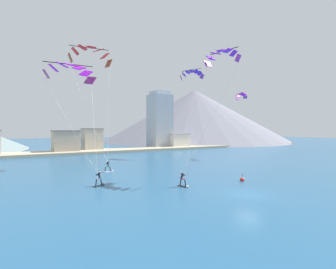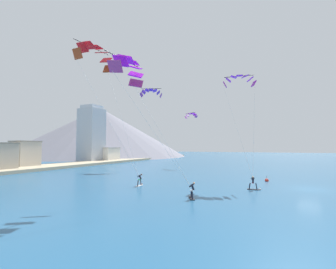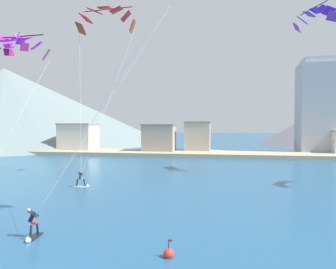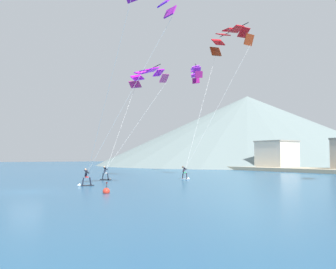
# 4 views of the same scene
# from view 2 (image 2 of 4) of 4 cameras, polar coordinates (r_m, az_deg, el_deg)

# --- Properties ---
(ground_plane) EXTENTS (400.00, 400.00, 0.00)m
(ground_plane) POSITION_cam_2_polar(r_m,az_deg,el_deg) (34.38, 32.09, -11.66)
(ground_plane) COLOR #23567F
(kitesurfer_near_lead) EXTENTS (1.76, 0.68, 1.77)m
(kitesurfer_near_lead) POSITION_cam_2_polar(r_m,az_deg,el_deg) (31.93, -7.03, -11.81)
(kitesurfer_near_lead) COLOR white
(kitesurfer_near_lead) RESTS_ON ground
(kitesurfer_near_trail) EXTENTS (0.71, 1.77, 1.78)m
(kitesurfer_near_trail) POSITION_cam_2_polar(r_m,az_deg,el_deg) (30.75, 21.16, -11.94)
(kitesurfer_near_trail) COLOR black
(kitesurfer_near_trail) RESTS_ON ground
(kitesurfer_mid_center) EXTENTS (1.73, 1.16, 1.80)m
(kitesurfer_mid_center) POSITION_cam_2_polar(r_m,az_deg,el_deg) (24.30, 6.05, -14.56)
(kitesurfer_mid_center) COLOR black
(kitesurfer_mid_center) RESTS_ON ground
(parafoil_kite_near_lead) EXTENTS (7.70, 9.11, 19.81)m
(parafoil_kite_near_lead) POSITION_cam_2_polar(r_m,az_deg,el_deg) (39.06, -17.99, 18.80)
(parafoil_kite_near_lead) COLOR maroon
(parafoil_kite_near_trail) EXTENTS (9.67, 5.37, 16.09)m
(parafoil_kite_near_trail) POSITION_cam_2_polar(r_m,az_deg,el_deg) (40.50, 17.64, 13.02)
(parafoil_kite_near_trail) COLOR purple
(parafoil_kite_mid_center) EXTENTS (7.07, 8.48, 13.95)m
(parafoil_kite_mid_center) POSITION_cam_2_polar(r_m,az_deg,el_deg) (26.84, -9.85, 16.21)
(parafoil_kite_mid_center) COLOR #A33079
(parafoil_kite_distant_low_drift) EXTENTS (4.55, 5.57, 2.42)m
(parafoil_kite_distant_low_drift) POSITION_cam_2_polar(r_m,az_deg,el_deg) (61.89, -4.32, 10.69)
(parafoil_kite_distant_low_drift) COLOR #702F9C
(parafoil_kite_distant_mid_solo) EXTENTS (2.08, 4.07, 1.53)m
(parafoil_kite_distant_mid_solo) POSITION_cam_2_polar(r_m,az_deg,el_deg) (64.55, 5.88, 4.97)
(parafoil_kite_distant_mid_solo) COLOR purple
(race_marker_buoy) EXTENTS (0.56, 0.56, 1.02)m
(race_marker_buoy) POSITION_cam_2_polar(r_m,az_deg,el_deg) (38.84, 23.79, -10.59)
(race_marker_buoy) COLOR red
(race_marker_buoy) RESTS_ON ground
(shoreline_strip) EXTENTS (180.00, 10.00, 0.70)m
(shoreline_strip) POSITION_cam_2_polar(r_m,az_deg,el_deg) (61.42, -32.22, -7.35)
(shoreline_strip) COLOR tan
(shoreline_strip) RESTS_ON ground
(shore_building_quay_east) EXTENTS (7.34, 6.78, 5.14)m
(shore_building_quay_east) POSITION_cam_2_polar(r_m,az_deg,el_deg) (85.88, -15.21, -4.89)
(shore_building_quay_east) COLOR silver
(shore_building_quay_east) RESTS_ON ground
(shore_building_quay_west) EXTENTS (5.55, 4.93, 6.86)m
(shore_building_quay_west) POSITION_cam_2_polar(r_m,az_deg,el_deg) (66.04, -32.53, -4.33)
(shore_building_quay_west) COLOR #B7AD9E
(shore_building_quay_west) RESTS_ON ground
(highrise_tower) EXTENTS (7.00, 7.00, 19.88)m
(highrise_tower) POSITION_cam_2_polar(r_m,az_deg,el_deg) (83.27, -18.86, 0.03)
(highrise_tower) COLOR #A8ADB7
(highrise_tower) RESTS_ON ground
(mountain_peak_central_summit) EXTENTS (98.31, 98.31, 27.95)m
(mountain_peak_central_summit) POSITION_cam_2_polar(r_m,az_deg,el_deg) (136.96, -16.82, 0.60)
(mountain_peak_central_summit) COLOR gray
(mountain_peak_central_summit) RESTS_ON ground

